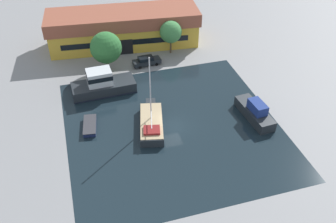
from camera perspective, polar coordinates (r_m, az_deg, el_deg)
name	(u,v)px	position (r m, az deg, el deg)	size (l,w,h in m)	color
ground_plane	(172,127)	(51.62, 0.68, -2.32)	(440.00, 440.00, 0.00)	gray
water_canal	(172,127)	(51.61, 0.68, -2.32)	(28.68, 29.33, 0.01)	black
warehouse_building	(124,28)	(70.67, -6.79, 12.54)	(28.03, 10.91, 6.43)	gold
quay_tree_near_building	(106,48)	(61.85, -9.44, 9.57)	(5.13, 5.13, 7.00)	brown
quay_tree_by_water	(171,32)	(66.86, 0.43, 12.04)	(3.90, 3.90, 6.04)	brown
parked_car	(147,61)	(64.63, -3.29, 7.70)	(4.91, 2.11, 1.61)	#1E2328
sailboat_moored	(151,123)	(51.25, -2.54, -1.69)	(4.79, 9.51, 10.66)	#23282D
motor_cruiser	(102,84)	(58.29, -9.96, 4.10)	(9.82, 4.12, 3.91)	#23282D
small_dinghy	(90,126)	(52.33, -11.81, -2.14)	(2.33, 4.46, 0.68)	#19234C
cabin_boat	(255,112)	(53.88, 13.12, -0.06)	(2.93, 7.63, 2.86)	#23282D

